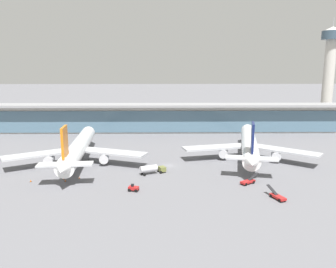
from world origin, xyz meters
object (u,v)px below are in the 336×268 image
Objects in this scene: safety_cone_bravo at (79,178)px; safety_cone_delta at (64,178)px; airliner_centre_stand at (249,144)px; service_truck_under_wing_red at (248,181)px; service_truck_near_nose_olive at (152,169)px; service_truck_mid_apron_red at (277,196)px; safety_cone_charlie at (65,180)px; service_truck_by_tail_red at (133,188)px; control_tower at (329,67)px; airliner_left_stand at (78,148)px; safety_cone_alpha at (31,181)px.

safety_cone_bravo is 4.72m from safety_cone_delta.
airliner_centre_stand reaches higher than service_truck_under_wing_red.
service_truck_mid_apron_red is (33.61, -21.81, -0.90)m from service_truck_near_nose_olive.
safety_cone_charlie is 2.33m from safety_cone_delta.
control_tower is at bearing 46.53° from service_truck_by_tail_red.
airliner_left_stand is 23.51m from safety_cone_alpha.
airliner_left_stand is 92.56× the size of safety_cone_alpha.
safety_cone_alpha and safety_cone_delta have the same top height.
service_truck_near_nose_olive reaches higher than safety_cone_bravo.
service_truck_near_nose_olive is 12.51× the size of safety_cone_delta.
safety_cone_bravo is 4.37m from safety_cone_charlie.
service_truck_by_tail_red is 4.58× the size of safety_cone_bravo.
service_truck_near_nose_olive is (26.84, -13.73, -3.72)m from airliner_left_stand.
service_truck_mid_apron_red is 58.60m from safety_cone_bravo.
safety_cone_alpha is (-31.71, 8.22, -0.56)m from service_truck_by_tail_red.
service_truck_mid_apron_red is 9.78× the size of safety_cone_alpha.
service_truck_near_nose_olive is 0.14× the size of control_tower.
control_tower is (107.64, 113.57, 33.26)m from service_truck_by_tail_red.
airliner_left_stand is 60.75m from service_truck_under_wing_red.
safety_cone_bravo and safety_cone_charlie have the same top height.
safety_cone_delta is (-27.06, -4.91, -1.39)m from service_truck_near_nose_olive.
service_truck_near_nose_olive reaches higher than safety_cone_alpha.
airliner_left_stand and airliner_centre_stand have the same top height.
safety_cone_alpha is at bearing 165.47° from service_truck_by_tail_red.
service_truck_under_wing_red is at bearing 9.31° from service_truck_by_tail_red.
safety_cone_bravo is at bearing -158.13° from airliner_centre_stand.
safety_cone_alpha is (-36.29, -7.19, -1.39)m from service_truck_near_nose_olive.
airliner_left_stand reaches higher than service_truck_near_nose_olive.
safety_cone_bravo is (-22.35, -4.47, -1.39)m from service_truck_near_nose_olive.
safety_cone_alpha is at bearing 168.18° from service_truck_mid_apron_red.
service_truck_under_wing_red is at bearing -124.45° from control_tower.
airliner_centre_stand is 53.74m from service_truck_by_tail_red.
safety_cone_alpha is (-139.35, -105.35, -33.81)m from control_tower.
service_truck_by_tail_red reaches higher than safety_cone_charlie.
service_truck_near_nose_olive is at bearing 11.31° from safety_cone_bravo.
service_truck_under_wing_red is at bearing -3.09° from safety_cone_charlie.
service_truck_by_tail_red is at bearing -106.55° from service_truck_near_nose_olive.
service_truck_mid_apron_red reaches higher than safety_cone_bravo.
airliner_centre_stand is at bearing -130.15° from control_tower.
service_truck_under_wing_red is at bearing -22.97° from airliner_left_stand.
safety_cone_charlie and safety_cone_delta have the same top height.
service_truck_near_nose_olive is 26.90m from safety_cone_charlie.
service_truck_by_tail_red is at bearing -52.61° from airliner_left_stand.
control_tower is (69.45, 119.98, 33.32)m from service_truck_mid_apron_red.
airliner_left_stand is 63.44m from airliner_centre_stand.
control_tower is at bearing 37.09° from safety_cone_alpha.
airliner_left_stand is 92.56× the size of safety_cone_bravo.
service_truck_mid_apron_red is at bearing -32.98° from service_truck_near_nose_olive.
service_truck_by_tail_red is (22.27, -29.13, -4.56)m from airliner_left_stand.
airliner_left_stand is 9.46× the size of service_truck_mid_apron_red.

